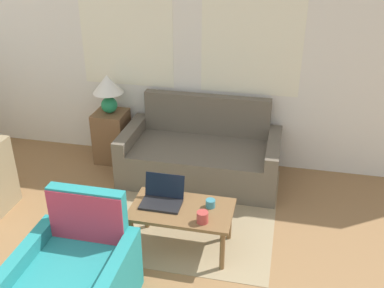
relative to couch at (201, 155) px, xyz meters
The scene contains 10 objects.
wall_back 1.15m from the couch, 111.22° to the left, with size 6.71×0.06×2.60m.
rug 0.73m from the couch, 83.09° to the right, with size 1.62×1.91×0.01m.
couch is the anchor object (origin of this frame).
armchair 2.20m from the couch, 103.71° to the right, with size 0.81×0.82×0.88m.
side_table 1.15m from the couch, behind, with size 0.38×0.38×0.63m.
table_lamp 1.33m from the couch, behind, with size 0.36×0.36×0.46m.
coffee_table 1.28m from the couch, 86.34° to the right, with size 0.90×0.52×0.42m.
laptop 1.24m from the couch, 95.04° to the right, with size 0.36×0.28×0.23m.
cup_navy 1.26m from the couch, 74.92° to the right, with size 0.08×0.08×0.07m.
cup_yellow 1.48m from the couch, 78.23° to the right, with size 0.10×0.10×0.10m.
Camera 1 is at (1.04, -1.32, 2.70)m, focal length 42.00 mm.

